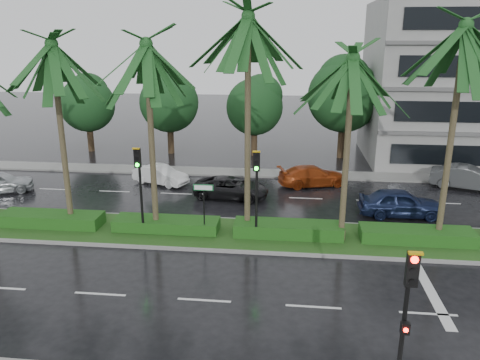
# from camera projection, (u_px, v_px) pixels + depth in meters

# --- Properties ---
(ground) EXTENTS (120.00, 120.00, 0.00)m
(ground) POSITION_uv_depth(u_px,v_px,m) (224.00, 244.00, 22.03)
(ground) COLOR black
(ground) RESTS_ON ground
(far_sidewalk) EXTENTS (40.00, 2.00, 0.12)m
(far_sidewalk) POSITION_uv_depth(u_px,v_px,m) (248.00, 173.00, 33.42)
(far_sidewalk) COLOR slate
(far_sidewalk) RESTS_ON ground
(median) EXTENTS (36.00, 4.00, 0.15)m
(median) POSITION_uv_depth(u_px,v_px,m) (227.00, 234.00, 22.95)
(median) COLOR gray
(median) RESTS_ON ground
(hedge) EXTENTS (35.20, 1.40, 0.60)m
(hedge) POSITION_uv_depth(u_px,v_px,m) (226.00, 227.00, 22.85)
(hedge) COLOR #1A4112
(hedge) RESTS_ON median
(lane_markings) EXTENTS (34.00, 13.06, 0.01)m
(lane_markings) POSITION_uv_depth(u_px,v_px,m) (288.00, 251.00, 21.30)
(lane_markings) COLOR silver
(lane_markings) RESTS_ON ground
(palm_row) EXTENTS (26.30, 4.20, 10.85)m
(palm_row) POSITION_uv_depth(u_px,v_px,m) (197.00, 57.00, 20.66)
(palm_row) COLOR #403625
(palm_row) RESTS_ON median
(signal_near) EXTENTS (0.34, 0.45, 4.36)m
(signal_near) POSITION_uv_depth(u_px,v_px,m) (405.00, 320.00, 11.74)
(signal_near) COLOR black
(signal_near) RESTS_ON near_sidewalk
(signal_median_left) EXTENTS (0.34, 0.42, 4.36)m
(signal_median_left) POSITION_uv_depth(u_px,v_px,m) (139.00, 178.00, 21.86)
(signal_median_left) COLOR black
(signal_median_left) RESTS_ON median
(signal_median_right) EXTENTS (0.34, 0.42, 4.36)m
(signal_median_right) POSITION_uv_depth(u_px,v_px,m) (256.00, 182.00, 21.28)
(signal_median_right) COLOR black
(signal_median_right) RESTS_ON median
(street_sign) EXTENTS (0.95, 0.09, 2.60)m
(street_sign) POSITION_uv_depth(u_px,v_px,m) (204.00, 197.00, 21.97)
(street_sign) COLOR black
(street_sign) RESTS_ON median
(bg_trees) EXTENTS (32.93, 5.64, 8.15)m
(bg_trees) POSITION_uv_depth(u_px,v_px,m) (280.00, 98.00, 37.15)
(bg_trees) COLOR #382C19
(bg_trees) RESTS_ON ground
(building) EXTENTS (16.00, 10.00, 12.00)m
(building) POSITION_uv_depth(u_px,v_px,m) (477.00, 83.00, 35.60)
(building) COLOR gray
(building) RESTS_ON ground
(car_white) EXTENTS (2.62, 4.01, 1.25)m
(car_white) POSITION_uv_depth(u_px,v_px,m) (161.00, 175.00, 30.87)
(car_white) COLOR white
(car_white) RESTS_ON ground
(car_darkgrey) EXTENTS (2.55, 4.71, 1.25)m
(car_darkgrey) POSITION_uv_depth(u_px,v_px,m) (231.00, 188.00, 28.23)
(car_darkgrey) COLOR black
(car_darkgrey) RESTS_ON ground
(car_red) EXTENTS (3.11, 4.87, 1.31)m
(car_red) POSITION_uv_depth(u_px,v_px,m) (313.00, 176.00, 30.55)
(car_red) COLOR #983610
(car_red) RESTS_ON ground
(car_blue) EXTENTS (1.88, 4.46, 1.50)m
(car_blue) POSITION_uv_depth(u_px,v_px,m) (400.00, 203.00, 25.25)
(car_blue) COLOR #182348
(car_blue) RESTS_ON ground
(car_grey) EXTENTS (3.03, 4.81, 1.50)m
(car_grey) POSITION_uv_depth(u_px,v_px,m) (468.00, 178.00, 29.80)
(car_grey) COLOR #4C4F51
(car_grey) RESTS_ON ground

